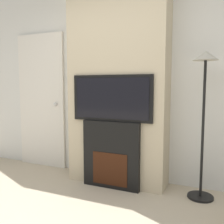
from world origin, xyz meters
The scene contains 6 objects.
wall_back centered at (0.00, 2.03, 1.35)m, with size 6.00×0.06×2.70m.
chimney_breast centered at (0.00, 1.80, 1.35)m, with size 1.28×0.39×2.70m.
fireplace centered at (0.00, 1.61, 0.42)m, with size 0.74×0.15×0.84m.
television centered at (0.00, 1.60, 1.13)m, with size 1.04×0.07×0.57m.
floor_lamp centered at (1.05, 1.72, 1.19)m, with size 0.29×0.29×1.65m.
entry_door centered at (-1.38, 1.97, 1.04)m, with size 0.84×0.09×2.07m.
Camera 1 is at (1.21, -1.19, 1.29)m, focal length 40.00 mm.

